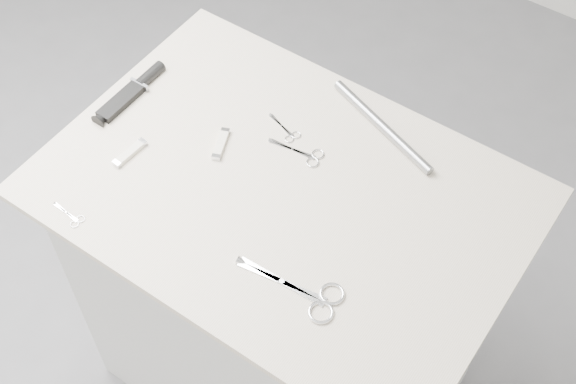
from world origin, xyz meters
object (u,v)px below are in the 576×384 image
Objects in this scene: large_shears at (310,295)px; pocket_knife_b at (130,153)px; metal_rail at (382,126)px; tiny_scissors at (71,217)px; pocket_knife_a at (221,144)px; embroidery_scissors_a at (305,154)px; embroidery_scissors_b at (287,131)px; sheathed_knife at (134,89)px; plinth at (285,300)px.

large_shears is 0.52m from pocket_knife_b.
metal_rail reaches higher than pocket_knife_b.
pocket_knife_a reaches higher than tiny_scissors.
embroidery_scissors_a is 1.34× the size of embroidery_scissors_b.
metal_rail reaches higher than embroidery_scissors_a.
embroidery_scissors_b is (-0.27, 0.32, -0.00)m from large_shears.
pocket_knife_b is at bearing -152.79° from embroidery_scissors_a.
pocket_knife_b is (-0.52, 0.07, 0.00)m from large_shears.
pocket_knife_b is (-0.15, -0.13, 0.00)m from pocket_knife_a.
large_shears is 0.69× the size of metal_rail.
sheathed_knife is at bearing -178.34° from embroidery_scissors_a.
plinth is at bearing 48.87° from tiny_scissors.
sheathed_knife is at bearing 155.86° from large_shears.
tiny_scissors is (-0.32, -0.31, 0.47)m from plinth.
sheathed_knife reaches higher than embroidery_scissors_b.
large_shears reaches higher than tiny_scissors.
pocket_knife_a is at bearing 173.54° from plinth.
large_shears is 2.53× the size of pocket_knife_a.
pocket_knife_a is 0.27× the size of metal_rail.
large_shears is 0.67m from sheathed_knife.
embroidery_scissors_b is at bearing 148.28° from embroidery_scissors_a.
plinth is at bearing -107.33° from metal_rail.
tiny_scissors is at bearing -99.87° from embroidery_scissors_b.
embroidery_scissors_a is 0.43m from sheathed_knife.
embroidery_scissors_b is at bearing 67.31° from tiny_scissors.
pocket_knife_b is at bearing -141.45° from sheathed_knife.
pocket_knife_a is (-0.37, 0.20, 0.00)m from large_shears.
embroidery_scissors_a is 0.19m from pocket_knife_a.
embroidery_scissors_b is 1.17× the size of tiny_scissors.
large_shears is at bearing 18.97° from tiny_scissors.
large_shears is 2.33× the size of embroidery_scissors_b.
metal_rail is at bearing -66.50° from sheathed_knife.
pocket_knife_b reaches higher than plinth.
embroidery_scissors_a and embroidery_scissors_b have the same top height.
tiny_scissors is 0.25× the size of metal_rail.
large_shears is 0.35m from embroidery_scissors_a.
embroidery_scissors_a is 1.41× the size of pocket_knife_b.
metal_rail is (0.10, 0.16, 0.01)m from embroidery_scissors_a.
embroidery_scissors_b is (-0.07, 0.03, -0.00)m from embroidery_scissors_a.
sheathed_knife is at bearing 175.39° from plinth.
embroidery_scissors_b is 1.09× the size of pocket_knife_a.
pocket_knife_b is 0.56m from metal_rail.
metal_rail is at bearing 54.77° from embroidery_scissors_b.
pocket_knife_b is at bearing 98.38° from tiny_scissors.
tiny_scissors is at bearing -136.05° from plinth.
plinth is 2.83× the size of metal_rail.
tiny_scissors is (-0.50, -0.13, -0.00)m from large_shears.
pocket_knife_a is (0.13, 0.33, 0.00)m from tiny_scissors.
plinth is at bearing -118.65° from pocket_knife_a.
large_shears is 0.42m from embroidery_scissors_b.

